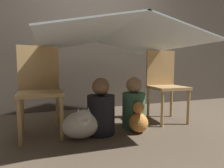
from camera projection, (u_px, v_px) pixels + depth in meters
ground_plane at (118, 133)px, 1.90m from camera, size 8.80×8.80×0.00m
wall_back at (91, 36)px, 2.98m from camera, size 7.00×0.05×2.50m
chair_left at (40, 86)px, 1.84m from camera, size 0.45×0.45×0.95m
chair_right at (164, 82)px, 2.36m from camera, size 0.45×0.45×0.95m
sheet_canopy at (112, 39)px, 1.97m from camera, size 1.55×1.59×0.18m
person_front at (101, 110)px, 1.87m from camera, size 0.29×0.29×0.60m
person_second at (134, 106)px, 2.08m from camera, size 0.27×0.27×0.60m
dog at (82, 124)px, 1.73m from camera, size 0.38×0.37×0.34m
plush_toy at (138, 120)px, 1.92m from camera, size 0.21×0.21×0.34m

